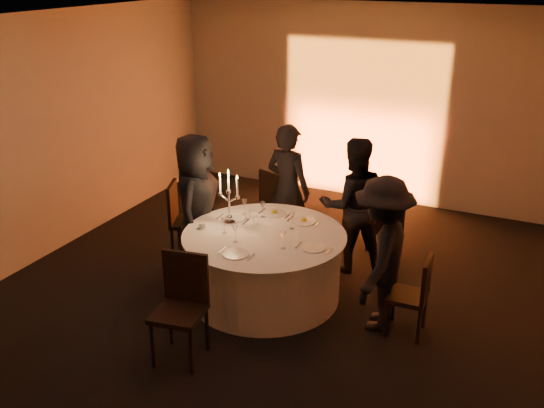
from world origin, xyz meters
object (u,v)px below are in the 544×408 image
at_px(guest_back_right, 353,205).
at_px(chair_front, 182,300).
at_px(guest_left, 196,204).
at_px(coffee_cup, 202,226).
at_px(guest_back_left, 288,189).
at_px(chair_back_left, 277,200).
at_px(banquet_table, 264,265).
at_px(chair_left, 182,216).
at_px(chair_back_right, 386,223).
at_px(guest_right, 382,254).
at_px(chair_right, 415,292).
at_px(candelabra, 229,205).

bearing_deg(guest_back_right, chair_front, 37.60).
relative_size(guest_left, coffee_cup, 15.58).
bearing_deg(guest_back_left, chair_front, 101.37).
relative_size(chair_back_left, guest_back_left, 0.57).
distance_m(banquet_table, guest_back_right, 1.33).
relative_size(chair_front, guest_left, 0.60).
relative_size(chair_left, coffee_cup, 8.94).
height_order(banquet_table, coffee_cup, coffee_cup).
bearing_deg(guest_left, chair_back_right, -72.26).
bearing_deg(chair_left, banquet_table, -130.20).
bearing_deg(guest_back_right, banquet_table, 26.47).
xyz_separation_m(guest_left, guest_right, (2.33, -0.28, -0.04)).
distance_m(guest_back_left, guest_right, 1.97).
relative_size(guest_left, guest_back_right, 1.03).
distance_m(chair_back_right, guest_left, 2.37).
distance_m(chair_right, guest_left, 2.74).
bearing_deg(coffee_cup, guest_right, 3.61).
xyz_separation_m(banquet_table, guest_back_right, (0.66, 1.07, 0.45)).
bearing_deg(banquet_table, chair_left, 160.99).
height_order(chair_back_right, chair_right, chair_back_right).
relative_size(guest_back_left, guest_right, 1.04).
distance_m(chair_back_right, candelabra, 2.08).
distance_m(chair_left, coffee_cup, 0.96).
bearing_deg(guest_right, guest_back_left, -129.25).
relative_size(chair_left, guest_back_left, 0.58).
bearing_deg(guest_back_right, guest_left, -5.85).
relative_size(guest_back_left, candelabra, 2.62).
relative_size(chair_back_right, guest_right, 0.54).
bearing_deg(chair_back_left, coffee_cup, 102.15).
xyz_separation_m(chair_back_left, chair_right, (2.21, -1.53, -0.06)).
relative_size(chair_back_left, chair_front, 0.93).
bearing_deg(coffee_cup, chair_front, -68.16).
height_order(guest_back_right, coffee_cup, guest_back_right).
xyz_separation_m(chair_left, candelabra, (0.89, -0.38, 0.44)).
relative_size(guest_back_right, guest_right, 1.02).
bearing_deg(chair_front, chair_back_left, 87.13).
height_order(chair_right, coffee_cup, chair_right).
bearing_deg(chair_right, guest_back_right, -138.89).
xyz_separation_m(guest_left, guest_back_right, (1.67, 0.81, -0.02)).
relative_size(banquet_table, candelabra, 2.77).
xyz_separation_m(chair_left, guest_left, (0.36, -0.22, 0.30)).
distance_m(chair_back_right, guest_back_left, 1.30).
bearing_deg(chair_left, chair_front, -168.39).
bearing_deg(candelabra, guest_left, 163.34).
bearing_deg(chair_back_left, candelabra, 109.77).
bearing_deg(guest_back_right, candelabra, 8.71).
height_order(banquet_table, chair_back_left, chair_back_left).
bearing_deg(guest_back_right, guest_back_left, -39.45).
relative_size(chair_back_right, guest_back_right, 0.53).
height_order(banquet_table, guest_back_right, guest_back_right).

